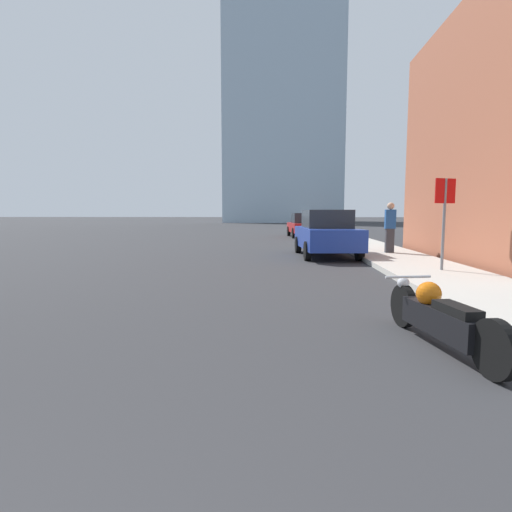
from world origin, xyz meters
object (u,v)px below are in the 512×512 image
object	(u,v)px
parked_car_blue	(326,233)
parked_car_red	(304,225)
motorcycle	(439,317)
pedestrian	(390,227)
stop_sign	(445,208)

from	to	relation	value
parked_car_blue	parked_car_red	bearing A→B (deg)	86.22
motorcycle	parked_car_red	xyz separation A→B (m)	(-0.36, 22.12, 0.45)
parked_car_red	pedestrian	size ratio (longest dim) A/B	2.58
motorcycle	parked_car_red	distance (m)	22.13
pedestrian	parked_car_red	bearing A→B (deg)	101.17
parked_car_red	motorcycle	bearing A→B (deg)	-94.57
parked_car_red	stop_sign	xyz separation A→B (m)	(2.51, -16.63, 0.87)
motorcycle	stop_sign	world-z (taller)	stop_sign
stop_sign	parked_car_red	bearing A→B (deg)	98.60
parked_car_blue	stop_sign	world-z (taller)	stop_sign
parked_car_blue	motorcycle	bearing A→B (deg)	-93.15
parked_car_red	pedestrian	bearing A→B (deg)	-84.34
parked_car_blue	parked_car_red	world-z (taller)	parked_car_blue
motorcycle	pedestrian	distance (m)	10.19
pedestrian	parked_car_blue	bearing A→B (deg)	-178.95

